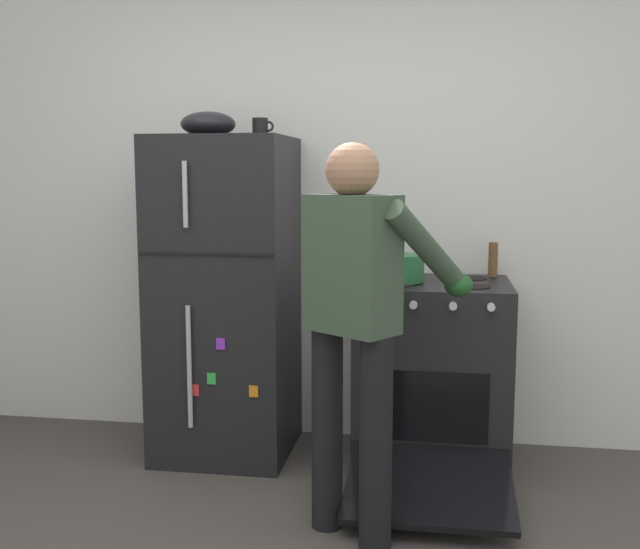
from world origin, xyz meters
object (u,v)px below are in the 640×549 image
Objects in this scene: stove_range at (432,376)px; mixing_bowl at (208,124)px; refrigerator at (226,297)px; person_cook at (359,305)px; pepper_mill at (493,260)px; red_pot at (402,268)px; coffee_mug at (261,127)px.

stove_range is 1.72m from mixing_bowl.
mixing_bowl reaches higher than refrigerator.
refrigerator is at bearing 133.60° from person_cook.
pepper_mill is at bearing 8.27° from refrigerator.
refrigerator is at bearing -171.73° from pepper_mill.
refrigerator is 9.28× the size of pepper_mill.
pepper_mill is at bearing 28.52° from red_pot.
refrigerator reaches higher than stove_range.
red_pot is 1.23m from mixing_bowl.
red_pot is 1.15× the size of mixing_bowl.
pepper_mill is 1.63m from mixing_bowl.
coffee_mug reaches higher than stove_range.
coffee_mug is (-0.73, 0.10, 0.70)m from red_pot.
person_cook is 1.42m from mixing_bowl.
coffee_mug is (-0.60, 0.88, 0.75)m from person_cook.
mixing_bowl reaches higher than pepper_mill.
coffee_mug is at bearing 175.65° from stove_range.
mixing_bowl is (-1.46, -0.20, 0.69)m from pepper_mill.
person_cook is 1.19m from pepper_mill.
mixing_bowl is (-1.16, 0.02, 1.27)m from stove_range.
mixing_bowl is (-0.87, 0.83, 0.77)m from person_cook.
refrigerator is at bearing 176.90° from red_pot.
coffee_mug is at bearing 15.40° from refrigerator.
refrigerator is 0.90m from coffee_mug.
stove_range is 11.01× the size of coffee_mug.
stove_range is at bearing 70.15° from person_cook.
pepper_mill reaches higher than stove_range.
red_pot is at bearing 80.38° from person_cook.
mixing_bowl is at bearing 177.13° from red_pot.
mixing_bowl reaches higher than red_pot.
coffee_mug reaches higher than person_cook.
refrigerator is 0.90m from mixing_bowl.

